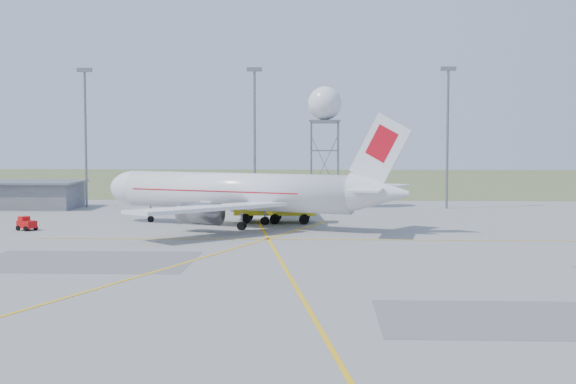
{
  "coord_description": "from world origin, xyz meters",
  "views": [
    {
      "loc": [
        -0.26,
        -50.98,
        10.52
      ],
      "look_at": [
        -4.04,
        40.0,
        4.16
      ],
      "focal_mm": 50.0,
      "sensor_mm": 36.0,
      "label": 1
    }
  ],
  "objects_px": {
    "airliner_main": "(242,193)",
    "fire_truck": "(278,207)",
    "baggage_tug": "(27,225)",
    "radar_tower": "(325,140)"
  },
  "relations": [
    {
      "from": "airliner_main",
      "to": "fire_truck",
      "type": "bearing_deg",
      "value": -107.93
    },
    {
      "from": "airliner_main",
      "to": "fire_truck",
      "type": "height_order",
      "value": "airliner_main"
    },
    {
      "from": "airliner_main",
      "to": "baggage_tug",
      "type": "height_order",
      "value": "airliner_main"
    },
    {
      "from": "airliner_main",
      "to": "fire_truck",
      "type": "relative_size",
      "value": 3.72
    },
    {
      "from": "baggage_tug",
      "to": "fire_truck",
      "type": "bearing_deg",
      "value": 49.07
    },
    {
      "from": "radar_tower",
      "to": "fire_truck",
      "type": "relative_size",
      "value": 1.78
    },
    {
      "from": "fire_truck",
      "to": "radar_tower",
      "type": "bearing_deg",
      "value": 74.84
    },
    {
      "from": "radar_tower",
      "to": "fire_truck",
      "type": "bearing_deg",
      "value": -105.84
    },
    {
      "from": "radar_tower",
      "to": "airliner_main",
      "type": "bearing_deg",
      "value": -111.14
    },
    {
      "from": "airliner_main",
      "to": "baggage_tug",
      "type": "xyz_separation_m",
      "value": [
        -23.75,
        -4.43,
        -3.4
      ]
    }
  ]
}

